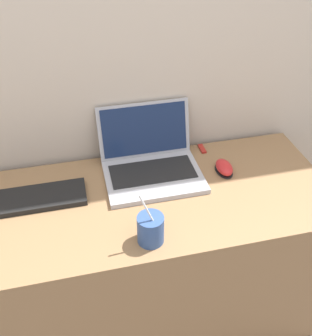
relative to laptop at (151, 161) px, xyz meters
name	(u,v)px	position (x,y,z in m)	size (l,w,h in m)	color
wall_back	(108,14)	(-0.10, 0.17, 0.50)	(7.00, 0.04, 2.50)	beige
desk	(135,264)	(-0.10, -0.15, -0.40)	(1.46, 0.56, 0.70)	#936D47
laptop	(151,161)	(0.00, 0.00, 0.00)	(0.36, 0.33, 0.22)	#ADADB2
drink_cup	(151,229)	(-0.08, -0.35, 0.01)	(0.08, 0.08, 0.20)	#33518C
computer_mouse	(224,168)	(0.27, -0.07, -0.03)	(0.06, 0.10, 0.04)	black
external_keyboard	(31,199)	(-0.45, -0.07, -0.04)	(0.38, 0.13, 0.02)	black
usb_stick	(202,149)	(0.24, 0.09, -0.04)	(0.02, 0.06, 0.01)	#B2261E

